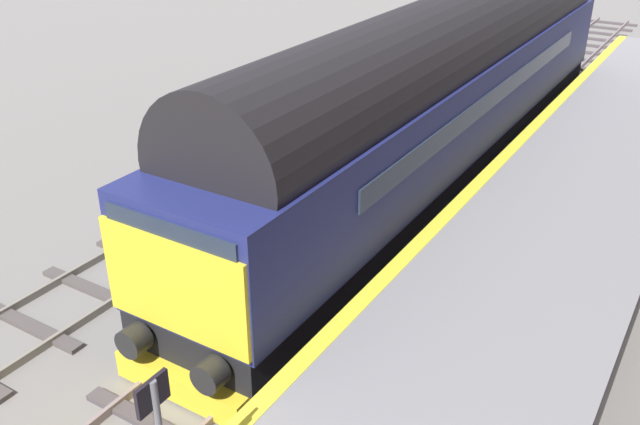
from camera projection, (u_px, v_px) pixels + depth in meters
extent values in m
plane|color=slate|center=(283.00, 311.00, 12.73)|extent=(140.00, 140.00, 0.00)
cube|color=gray|center=(252.00, 296.00, 13.04)|extent=(0.07, 60.00, 0.15)
cube|color=gray|center=(316.00, 320.00, 12.36)|extent=(0.07, 60.00, 0.15)
cube|color=#494244|center=(152.00, 424.00, 10.14)|extent=(2.50, 0.26, 0.09)
cube|color=#494244|center=(212.00, 372.00, 11.17)|extent=(2.50, 0.26, 0.09)
cube|color=#494244|center=(261.00, 328.00, 12.20)|extent=(2.50, 0.26, 0.09)
cube|color=#494244|center=(303.00, 292.00, 13.23)|extent=(2.50, 0.26, 0.09)
cube|color=#494244|center=(339.00, 260.00, 14.26)|extent=(2.50, 0.26, 0.09)
cube|color=#494244|center=(370.00, 233.00, 15.29)|extent=(2.50, 0.26, 0.09)
cube|color=#494244|center=(397.00, 210.00, 16.32)|extent=(2.50, 0.26, 0.09)
cube|color=#494244|center=(421.00, 189.00, 17.35)|extent=(2.50, 0.26, 0.09)
cube|color=#494244|center=(442.00, 170.00, 18.39)|extent=(2.50, 0.26, 0.09)
cube|color=#494244|center=(461.00, 154.00, 19.42)|extent=(2.50, 0.26, 0.09)
cube|color=#494244|center=(478.00, 139.00, 20.45)|extent=(2.50, 0.26, 0.09)
cube|color=#494244|center=(493.00, 125.00, 21.48)|extent=(2.50, 0.26, 0.09)
cube|color=#494244|center=(507.00, 113.00, 22.51)|extent=(2.50, 0.26, 0.09)
cube|color=#494244|center=(520.00, 102.00, 23.54)|extent=(2.50, 0.26, 0.09)
cube|color=#494244|center=(532.00, 92.00, 24.57)|extent=(2.50, 0.26, 0.09)
cube|color=#494244|center=(543.00, 82.00, 25.60)|extent=(2.50, 0.26, 0.09)
cube|color=#494244|center=(552.00, 74.00, 26.64)|extent=(2.50, 0.26, 0.09)
cube|color=#494244|center=(562.00, 66.00, 27.67)|extent=(2.50, 0.26, 0.09)
cube|color=#494244|center=(570.00, 58.00, 28.70)|extent=(2.50, 0.26, 0.09)
cube|color=#494244|center=(578.00, 51.00, 29.73)|extent=(2.50, 0.26, 0.09)
cube|color=#494244|center=(585.00, 45.00, 30.76)|extent=(2.50, 0.26, 0.09)
cube|color=#494244|center=(592.00, 39.00, 31.79)|extent=(2.50, 0.26, 0.09)
cube|color=#494244|center=(599.00, 33.00, 32.82)|extent=(2.50, 0.26, 0.09)
cube|color=#494244|center=(605.00, 28.00, 33.85)|extent=(2.50, 0.26, 0.09)
cube|color=#494244|center=(611.00, 23.00, 34.89)|extent=(2.50, 0.26, 0.09)
cube|color=gray|center=(118.00, 247.00, 14.69)|extent=(0.07, 60.00, 0.15)
cube|color=gray|center=(168.00, 266.00, 14.02)|extent=(0.07, 60.00, 0.15)
cube|color=#4C4541|center=(30.00, 326.00, 12.26)|extent=(2.50, 0.26, 0.09)
cube|color=#4C4541|center=(91.00, 289.00, 13.32)|extent=(2.50, 0.26, 0.09)
cube|color=#4C4541|center=(143.00, 257.00, 14.37)|extent=(2.50, 0.26, 0.09)
cube|color=#4C4541|center=(188.00, 230.00, 15.43)|extent=(2.50, 0.26, 0.09)
cube|color=#4C4541|center=(227.00, 206.00, 16.48)|extent=(2.50, 0.26, 0.09)
cube|color=#4C4541|center=(261.00, 185.00, 17.54)|extent=(2.50, 0.26, 0.09)
cube|color=#4C4541|center=(292.00, 167.00, 18.59)|extent=(2.50, 0.26, 0.09)
cube|color=#4C4541|center=(319.00, 150.00, 19.65)|extent=(2.50, 0.26, 0.09)
cube|color=#4C4541|center=(343.00, 135.00, 20.70)|extent=(2.50, 0.26, 0.09)
cube|color=#4C4541|center=(365.00, 122.00, 21.76)|extent=(2.50, 0.26, 0.09)
cube|color=#4C4541|center=(386.00, 110.00, 22.81)|extent=(2.50, 0.26, 0.09)
cube|color=#4C4541|center=(404.00, 99.00, 23.87)|extent=(2.50, 0.26, 0.09)
cube|color=#4C4541|center=(420.00, 89.00, 24.93)|extent=(2.50, 0.26, 0.09)
cube|color=#4C4541|center=(436.00, 79.00, 25.98)|extent=(2.50, 0.26, 0.09)
cube|color=#4C4541|center=(450.00, 71.00, 27.04)|extent=(2.50, 0.26, 0.09)
cube|color=#4C4541|center=(463.00, 63.00, 28.09)|extent=(2.50, 0.26, 0.09)
cube|color=#4C4541|center=(475.00, 55.00, 29.15)|extent=(2.50, 0.26, 0.09)
cube|color=#4C4541|center=(487.00, 48.00, 30.20)|extent=(2.50, 0.26, 0.09)
cube|color=#4C4541|center=(497.00, 42.00, 31.26)|extent=(2.50, 0.26, 0.09)
cube|color=#4C4541|center=(507.00, 36.00, 32.31)|extent=(2.50, 0.26, 0.09)
cube|color=#4C4541|center=(516.00, 30.00, 33.37)|extent=(2.50, 0.26, 0.09)
cube|color=#4C4541|center=(525.00, 25.00, 34.42)|extent=(2.50, 0.26, 0.09)
cube|color=#4C4541|center=(533.00, 20.00, 35.48)|extent=(2.50, 0.26, 0.09)
cube|color=#4C4541|center=(541.00, 16.00, 36.53)|extent=(2.50, 0.26, 0.09)
cube|color=gray|center=(471.00, 356.00, 10.82)|extent=(4.00, 44.00, 1.00)
cube|color=yellow|center=(368.00, 294.00, 11.46)|extent=(0.30, 44.00, 0.01)
cube|color=black|center=(439.00, 148.00, 17.75)|extent=(2.56, 19.49, 0.60)
cube|color=navy|center=(443.00, 97.00, 17.13)|extent=(2.70, 19.49, 2.10)
cylinder|color=black|center=(447.00, 48.00, 16.57)|extent=(2.56, 17.93, 2.57)
cube|color=yellow|center=(174.00, 288.00, 9.80)|extent=(2.65, 0.08, 1.58)
cube|color=#232D3D|center=(169.00, 243.00, 9.48)|extent=(2.38, 0.04, 0.64)
cube|color=#232D3D|center=(498.00, 94.00, 16.35)|extent=(0.04, 13.64, 0.44)
cylinder|color=black|center=(134.00, 340.00, 10.49)|extent=(0.48, 0.35, 0.48)
cylinder|color=black|center=(210.00, 375.00, 9.79)|extent=(0.48, 0.35, 0.48)
cube|color=yellow|center=(182.00, 384.00, 10.54)|extent=(2.43, 0.36, 0.47)
cylinder|color=black|center=(256.00, 310.00, 11.89)|extent=(1.64, 1.04, 1.04)
cylinder|color=black|center=(292.00, 280.00, 12.72)|extent=(1.64, 1.04, 1.04)
cylinder|color=black|center=(323.00, 254.00, 13.56)|extent=(1.64, 1.04, 1.04)
cylinder|color=black|center=(508.00, 100.00, 22.21)|extent=(1.64, 1.04, 1.04)
cylinder|color=black|center=(519.00, 91.00, 23.04)|extent=(1.64, 1.04, 1.04)
cylinder|color=black|center=(528.00, 83.00, 23.87)|extent=(1.64, 1.04, 1.04)
cube|color=black|center=(152.00, 394.00, 6.97)|extent=(0.05, 0.44, 0.36)
cube|color=white|center=(150.00, 393.00, 6.98)|extent=(0.01, 0.20, 0.24)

